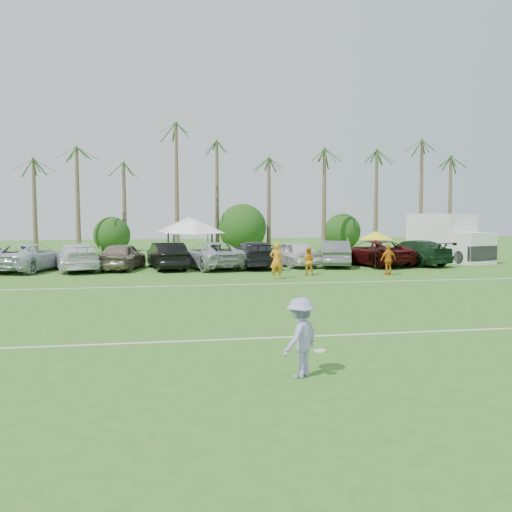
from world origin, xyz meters
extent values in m
plane|color=#356B20|center=(0.00, 0.00, 0.00)|extent=(120.00, 120.00, 0.00)
cube|color=white|center=(0.00, 2.00, 0.01)|extent=(80.00, 0.10, 0.01)
cube|color=white|center=(0.00, 14.00, 0.01)|extent=(80.00, 0.10, 0.01)
cone|color=brown|center=(-12.00, 38.00, 5.00)|extent=(0.44, 0.44, 10.00)
cone|color=brown|center=(-8.00, 38.00, 5.50)|extent=(0.44, 0.44, 11.00)
cone|color=brown|center=(-4.00, 38.00, 4.00)|extent=(0.44, 0.44, 8.00)
cone|color=brown|center=(0.00, 38.00, 4.50)|extent=(0.44, 0.44, 9.00)
cone|color=brown|center=(4.00, 38.00, 5.00)|extent=(0.44, 0.44, 10.00)
cone|color=brown|center=(8.00, 38.00, 5.50)|extent=(0.44, 0.44, 11.00)
cone|color=brown|center=(13.00, 38.00, 4.00)|extent=(0.44, 0.44, 8.00)
cone|color=brown|center=(18.00, 38.00, 4.50)|extent=(0.44, 0.44, 9.00)
cone|color=brown|center=(23.00, 38.00, 5.00)|extent=(0.44, 0.44, 10.00)
cone|color=brown|center=(27.00, 38.00, 5.50)|extent=(0.44, 0.44, 11.00)
cylinder|color=brown|center=(-6.00, 39.00, 0.70)|extent=(0.30, 0.30, 1.40)
sphere|color=#184011|center=(-6.00, 39.00, 1.80)|extent=(4.00, 4.00, 4.00)
cylinder|color=brown|center=(6.00, 39.00, 0.70)|extent=(0.30, 0.30, 1.40)
sphere|color=#184011|center=(6.00, 39.00, 1.80)|extent=(4.00, 4.00, 4.00)
cylinder|color=brown|center=(16.00, 39.00, 0.70)|extent=(0.30, 0.30, 1.40)
sphere|color=#184011|center=(16.00, 39.00, 1.80)|extent=(4.00, 4.00, 4.00)
imported|color=orange|center=(4.41, 15.97, 1.00)|extent=(0.75, 0.50, 2.01)
imported|color=orange|center=(6.59, 17.49, 0.81)|extent=(0.93, 0.82, 1.62)
imported|color=orange|center=(11.17, 16.74, 0.89)|extent=(1.12, 0.67, 1.78)
cube|color=white|center=(18.97, 25.43, 2.14)|extent=(3.70, 5.29, 2.61)
cube|color=white|center=(19.78, 22.19, 1.10)|extent=(2.78, 2.40, 2.19)
cube|color=black|center=(19.97, 21.43, 0.78)|extent=(2.40, 0.89, 1.04)
cube|color=#E5590C|center=(20.25, 25.74, 1.67)|extent=(0.43, 1.62, 0.94)
cylinder|color=black|center=(18.72, 22.14, 0.47)|extent=(0.53, 0.99, 0.94)
cylinder|color=black|center=(20.74, 22.64, 0.47)|extent=(0.53, 0.99, 0.94)
cylinder|color=black|center=(17.65, 26.39, 0.47)|extent=(0.53, 0.99, 0.94)
cylinder|color=black|center=(19.68, 26.89, 0.47)|extent=(0.53, 0.99, 0.94)
cylinder|color=black|center=(-0.79, 25.50, 1.04)|extent=(0.06, 0.06, 2.07)
cylinder|color=black|center=(2.12, 25.50, 1.04)|extent=(0.06, 0.06, 2.07)
cylinder|color=black|center=(-0.79, 28.42, 1.04)|extent=(0.06, 0.06, 2.07)
cylinder|color=black|center=(2.12, 28.42, 1.04)|extent=(0.06, 0.06, 2.07)
pyramid|color=white|center=(0.66, 26.96, 3.11)|extent=(4.48, 4.48, 1.04)
cylinder|color=black|center=(-1.18, 26.41, 1.08)|extent=(0.06, 0.06, 2.16)
cylinder|color=black|center=(1.86, 26.41, 1.08)|extent=(0.06, 0.06, 2.16)
cylinder|color=black|center=(-1.18, 29.46, 1.08)|extent=(0.06, 0.06, 2.16)
cylinder|color=black|center=(1.86, 29.46, 1.08)|extent=(0.06, 0.06, 2.16)
pyramid|color=silver|center=(0.34, 27.94, 3.24)|extent=(4.67, 4.67, 1.08)
cylinder|color=black|center=(11.43, 19.36, 1.09)|extent=(0.05, 0.05, 2.19)
cone|color=yellow|center=(11.43, 19.36, 2.19)|extent=(2.19, 2.19, 0.50)
imported|color=#A297D6|center=(1.20, -1.92, 0.90)|extent=(1.30, 1.29, 1.80)
cylinder|color=white|center=(1.62, -2.03, 0.60)|extent=(0.27, 0.27, 0.03)
imported|color=silver|center=(-9.68, 22.67, 0.86)|extent=(4.66, 6.75, 1.71)
imported|color=white|center=(-6.91, 22.27, 0.86)|extent=(3.87, 6.33, 1.71)
imported|color=gray|center=(-4.14, 22.38, 0.86)|extent=(3.15, 5.36, 1.71)
imported|color=black|center=(-1.38, 22.19, 0.86)|extent=(2.69, 5.44, 1.71)
imported|color=#A8AAAE|center=(1.39, 22.22, 0.86)|extent=(4.44, 6.71, 1.71)
imported|color=black|center=(4.16, 22.34, 0.86)|extent=(2.68, 6.01, 1.71)
imported|color=white|center=(6.93, 22.62, 0.86)|extent=(3.18, 5.37, 1.71)
imported|color=slate|center=(9.69, 22.18, 0.86)|extent=(3.06, 5.49, 1.71)
imported|color=#450C0C|center=(12.46, 22.30, 0.86)|extent=(4.43, 6.71, 1.71)
imported|color=black|center=(15.23, 22.21, 0.86)|extent=(4.17, 6.36, 1.71)
camera|label=1|loc=(-1.95, -14.21, 3.77)|focal=40.00mm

